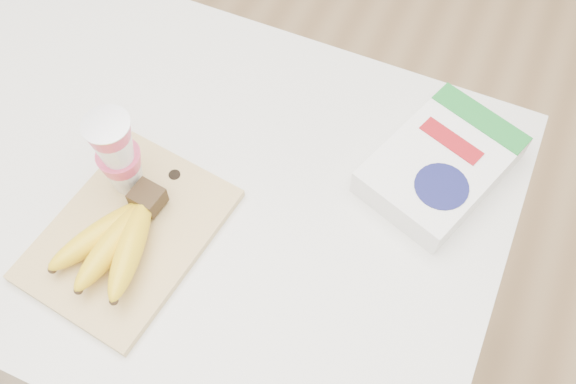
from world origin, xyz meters
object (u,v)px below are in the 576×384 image
object	(u,v)px
cereal_box	(441,165)
table	(194,274)
bananas	(117,239)
yogurt_stack	(117,153)
cutting_board	(129,234)

from	to	relation	value
cereal_box	table	bearing A→B (deg)	-136.83
table	bananas	bearing A→B (deg)	-84.03
table	yogurt_stack	world-z (taller)	yogurt_stack
yogurt_stack	cereal_box	size ratio (longest dim) A/B	0.56
bananas	cereal_box	distance (m)	0.54
cutting_board	cereal_box	world-z (taller)	cereal_box
cutting_board	bananas	bearing A→B (deg)	-78.33
bananas	cereal_box	world-z (taller)	bananas
bananas	cutting_board	bearing A→B (deg)	94.33
bananas	cereal_box	bearing A→B (deg)	39.21
bananas	cereal_box	size ratio (longest dim) A/B	0.70
cutting_board	yogurt_stack	xyz separation A→B (m)	(-0.04, 0.08, 0.10)
cereal_box	bananas	bearing A→B (deg)	-121.06
yogurt_stack	cereal_box	bearing A→B (deg)	26.95
yogurt_stack	table	bearing A→B (deg)	57.77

